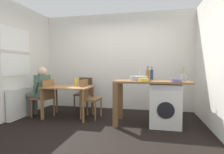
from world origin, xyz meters
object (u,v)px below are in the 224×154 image
(chair_opposite, at_px, (88,96))
(bottle_tall_green, at_px, (148,74))
(utensil_crock, at_px, (184,77))
(bottle_squat_brown, at_px, (152,74))
(dining_table, at_px, (68,90))
(mixing_bowl, at_px, (144,80))
(colander, at_px, (176,80))
(seated_person, at_px, (40,89))
(washing_machine, at_px, (165,105))
(chair_person_seat, at_px, (45,96))
(vase, at_px, (76,82))
(chair_spare_by_wall, at_px, (84,92))

(chair_opposite, distance_m, bottle_tall_green, 1.48)
(utensil_crock, bearing_deg, bottle_tall_green, 175.55)
(utensil_crock, bearing_deg, bottle_squat_brown, 160.54)
(dining_table, distance_m, mixing_bowl, 1.84)
(mixing_bowl, distance_m, utensil_crock, 0.83)
(bottle_squat_brown, relative_size, colander, 1.42)
(chair_opposite, relative_size, bottle_tall_green, 3.10)
(seated_person, xyz_separation_m, washing_machine, (2.90, -0.08, -0.24))
(chair_person_seat, relative_size, vase, 4.64)
(bottle_tall_green, relative_size, bottle_squat_brown, 1.02)
(chair_person_seat, distance_m, washing_machine, 2.74)
(chair_person_seat, relative_size, bottle_squat_brown, 3.17)
(mixing_bowl, bearing_deg, chair_spare_by_wall, 145.85)
(utensil_crock, distance_m, colander, 0.33)
(chair_person_seat, relative_size, seated_person, 0.75)
(washing_machine, height_order, vase, vase)
(bottle_squat_brown, distance_m, colander, 0.67)
(bottle_tall_green, relative_size, mixing_bowl, 1.45)
(chair_opposite, distance_m, seated_person, 1.20)
(utensil_crock, height_order, colander, utensil_crock)
(dining_table, relative_size, seated_person, 0.92)
(bottle_tall_green, bearing_deg, seated_person, -179.35)
(colander, height_order, vase, colander)
(utensil_crock, bearing_deg, seated_person, 179.54)
(mixing_bowl, height_order, colander, same)
(seated_person, distance_m, bottle_tall_green, 2.58)
(mixing_bowl, bearing_deg, seated_person, 173.65)
(utensil_crock, bearing_deg, dining_table, 177.52)
(seated_person, bearing_deg, chair_person_seat, -90.00)
(dining_table, relative_size, chair_opposite, 1.22)
(washing_machine, distance_m, vase, 2.10)
(colander, bearing_deg, seated_person, 174.52)
(bottle_tall_green, bearing_deg, chair_spare_by_wall, 154.60)
(washing_machine, bearing_deg, chair_opposite, 172.71)
(chair_spare_by_wall, distance_m, bottle_tall_green, 2.01)
(chair_person_seat, xyz_separation_m, utensil_crock, (3.11, 0.00, 0.48))
(chair_person_seat, distance_m, bottle_tall_green, 2.46)
(bottle_tall_green, xyz_separation_m, utensil_crock, (0.71, -0.06, -0.06))
(chair_spare_by_wall, bearing_deg, bottle_tall_green, 157.08)
(washing_machine, bearing_deg, mixing_bowl, -154.75)
(chair_opposite, xyz_separation_m, bottle_tall_green, (1.38, -0.11, 0.54))
(vase, bearing_deg, seated_person, -167.82)
(chair_person_seat, xyz_separation_m, bottle_squat_brown, (2.48, 0.23, 0.54))
(bottle_squat_brown, bearing_deg, washing_machine, -46.29)
(chair_spare_by_wall, relative_size, utensil_crock, 3.00)
(chair_spare_by_wall, height_order, colander, colander)
(washing_machine, relative_size, utensil_crock, 2.87)
(bottle_squat_brown, distance_m, vase, 1.80)
(chair_opposite, xyz_separation_m, vase, (-0.33, 0.04, 0.33))
(bottle_tall_green, bearing_deg, washing_machine, -17.35)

